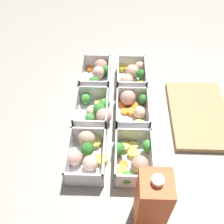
{
  "coord_description": "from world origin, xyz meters",
  "views": [
    {
      "loc": [
        0.55,
        0.02,
        0.64
      ],
      "look_at": [
        0.0,
        0.0,
        0.02
      ],
      "focal_mm": 42.0,
      "sensor_mm": 36.0,
      "label": 1
    }
  ],
  "objects_px": {
    "container_near_left": "(95,76)",
    "container_far_right": "(133,160)",
    "container_far_center": "(133,108)",
    "juice_carton": "(152,203)",
    "container_near_right": "(86,152)",
    "container_far_left": "(133,75)",
    "container_near_center": "(96,111)"
  },
  "relations": [
    {
      "from": "container_near_left",
      "to": "container_far_left",
      "type": "xyz_separation_m",
      "value": [
        -0.01,
        0.13,
        -0.0
      ]
    },
    {
      "from": "container_near_right",
      "to": "juice_carton",
      "type": "relative_size",
      "value": 0.85
    },
    {
      "from": "container_near_right",
      "to": "container_far_left",
      "type": "distance_m",
      "value": 0.36
    },
    {
      "from": "container_near_right",
      "to": "container_far_center",
      "type": "height_order",
      "value": "same"
    },
    {
      "from": "container_near_left",
      "to": "juice_carton",
      "type": "bearing_deg",
      "value": 18.05
    },
    {
      "from": "container_near_right",
      "to": "container_far_right",
      "type": "relative_size",
      "value": 1.1
    },
    {
      "from": "container_far_left",
      "to": "juice_carton",
      "type": "height_order",
      "value": "juice_carton"
    },
    {
      "from": "container_far_right",
      "to": "container_near_left",
      "type": "bearing_deg",
      "value": -159.42
    },
    {
      "from": "container_far_left",
      "to": "container_far_center",
      "type": "distance_m",
      "value": 0.16
    },
    {
      "from": "container_far_center",
      "to": "juice_carton",
      "type": "height_order",
      "value": "juice_carton"
    },
    {
      "from": "container_far_left",
      "to": "container_near_center",
      "type": "bearing_deg",
      "value": -33.8
    },
    {
      "from": "container_far_center",
      "to": "juice_carton",
      "type": "xyz_separation_m",
      "value": [
        0.34,
        0.03,
        0.07
      ]
    },
    {
      "from": "container_near_left",
      "to": "container_far_right",
      "type": "height_order",
      "value": "same"
    },
    {
      "from": "container_far_left",
      "to": "container_near_left",
      "type": "bearing_deg",
      "value": -86.44
    },
    {
      "from": "container_far_center",
      "to": "juice_carton",
      "type": "bearing_deg",
      "value": 4.98
    },
    {
      "from": "container_near_right",
      "to": "container_far_center",
      "type": "distance_m",
      "value": 0.22
    },
    {
      "from": "container_near_center",
      "to": "container_near_right",
      "type": "bearing_deg",
      "value": -5.87
    },
    {
      "from": "container_near_left",
      "to": "container_far_left",
      "type": "bearing_deg",
      "value": 93.56
    },
    {
      "from": "container_near_left",
      "to": "container_near_center",
      "type": "xyz_separation_m",
      "value": [
        0.17,
        0.01,
        -0.0
      ]
    },
    {
      "from": "container_near_center",
      "to": "container_far_center",
      "type": "distance_m",
      "value": 0.12
    },
    {
      "from": "container_near_right",
      "to": "container_far_right",
      "type": "height_order",
      "value": "same"
    },
    {
      "from": "juice_carton",
      "to": "container_near_right",
      "type": "bearing_deg",
      "value": -135.95
    },
    {
      "from": "container_near_left",
      "to": "container_far_right",
      "type": "distance_m",
      "value": 0.36
    },
    {
      "from": "container_far_right",
      "to": "juice_carton",
      "type": "xyz_separation_m",
      "value": [
        0.15,
        0.03,
        0.07
      ]
    },
    {
      "from": "container_near_center",
      "to": "container_far_right",
      "type": "height_order",
      "value": "same"
    },
    {
      "from": "container_near_left",
      "to": "container_far_center",
      "type": "relative_size",
      "value": 0.99
    },
    {
      "from": "container_near_left",
      "to": "container_far_center",
      "type": "xyz_separation_m",
      "value": [
        0.15,
        0.13,
        -0.0
      ]
    },
    {
      "from": "container_near_right",
      "to": "container_far_right",
      "type": "distance_m",
      "value": 0.13
    },
    {
      "from": "container_far_left",
      "to": "container_far_center",
      "type": "xyz_separation_m",
      "value": [
        0.16,
        -0.0,
        -0.0
      ]
    },
    {
      "from": "container_near_center",
      "to": "container_far_center",
      "type": "bearing_deg",
      "value": 100.61
    },
    {
      "from": "container_near_left",
      "to": "container_near_right",
      "type": "distance_m",
      "value": 0.32
    },
    {
      "from": "container_near_right",
      "to": "container_far_left",
      "type": "bearing_deg",
      "value": 157.71
    }
  ]
}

